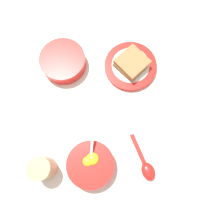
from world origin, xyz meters
name	(u,v)px	position (x,y,z in m)	size (l,w,h in m)	color
ground_plane	(101,111)	(0.00, 0.00, 0.00)	(3.00, 3.00, 0.00)	silver
egg_bowl	(91,165)	(-0.13, 0.12, 0.03)	(0.15, 0.15, 0.08)	red
toast_plate	(130,66)	(0.08, -0.17, 0.01)	(0.18, 0.18, 0.02)	red
toast_sandwich	(132,63)	(0.08, -0.17, 0.03)	(0.11, 0.11, 0.03)	brown
soup_spoon	(146,167)	(-0.23, -0.02, 0.01)	(0.16, 0.05, 0.03)	red
congee_bowl	(63,61)	(0.22, 0.02, 0.03)	(0.16, 0.16, 0.05)	red
drinking_cup	(42,168)	(-0.06, 0.25, 0.04)	(0.07, 0.07, 0.08)	tan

